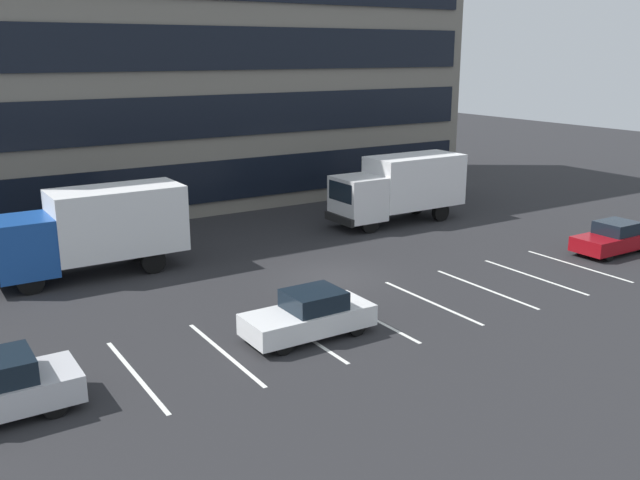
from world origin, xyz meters
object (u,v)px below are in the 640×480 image
box_truck_white (400,186)px  box_truck_blue (94,228)px  sedan_maroon (614,238)px  sedan_white (309,315)px

box_truck_white → box_truck_blue: (-16.47, -0.48, 0.01)m
box_truck_blue → sedan_maroon: size_ratio=1.90×
box_truck_blue → box_truck_white: bearing=1.7°
box_truck_white → sedan_maroon: (4.53, -10.03, -1.32)m
box_truck_blue → sedan_white: (4.06, -10.28, -1.30)m
sedan_maroon → sedan_white: 16.96m
box_truck_blue → sedan_maroon: box_truck_blue is taller
box_truck_white → box_truck_blue: box_truck_blue is taller
box_truck_white → sedan_maroon: bearing=-65.7°
sedan_maroon → box_truck_blue: bearing=155.6°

